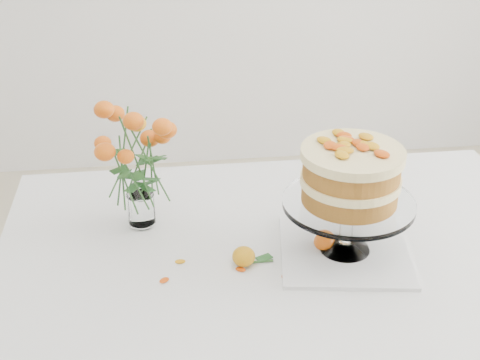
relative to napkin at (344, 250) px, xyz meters
name	(u,v)px	position (x,y,z in m)	size (l,w,h in m)	color
table	(282,270)	(-0.14, 0.06, -0.09)	(1.43, 0.93, 0.76)	tan
napkin	(344,250)	(0.00, 0.00, 0.00)	(0.31, 0.31, 0.01)	white
cake_stand	(350,181)	(0.00, 0.00, 0.19)	(0.31, 0.31, 0.28)	white
rose_vase	(137,153)	(-0.49, 0.19, 0.20)	(0.28, 0.28, 0.36)	white
loose_rose_near	(244,256)	(-0.25, -0.02, 0.02)	(0.10, 0.06, 0.05)	orange
loose_rose_far	(325,242)	(-0.05, 0.02, 0.02)	(0.09, 0.05, 0.04)	#DE490A
stray_petal_a	(241,270)	(-0.26, -0.04, 0.00)	(0.03, 0.02, 0.00)	orange
stray_petal_b	(285,277)	(-0.16, -0.08, 0.00)	(0.03, 0.02, 0.00)	orange
stray_petal_c	(306,286)	(-0.12, -0.12, 0.00)	(0.03, 0.02, 0.00)	orange
stray_petal_d	(180,262)	(-0.40, 0.01, 0.00)	(0.03, 0.02, 0.00)	orange
stray_petal_e	(164,280)	(-0.44, -0.06, 0.00)	(0.03, 0.02, 0.00)	orange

